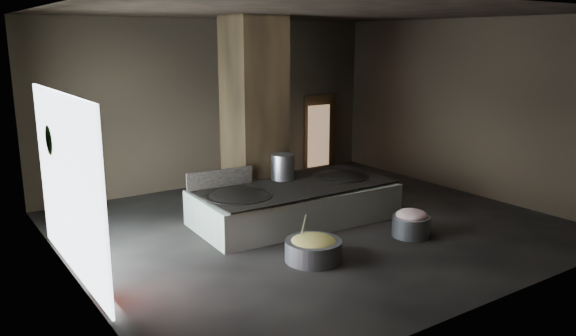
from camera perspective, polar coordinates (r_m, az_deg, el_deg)
floor at (r=12.35m, az=2.47°, el=-6.05°), size 10.00×9.00×0.10m
ceiling at (r=11.69m, az=2.70°, el=15.78°), size 10.00×9.00×0.10m
back_wall at (r=15.65m, az=-7.53°, el=6.55°), size 10.00×0.10×4.50m
front_wall at (r=8.67m, az=20.93°, el=0.60°), size 10.00×0.10×4.50m
left_wall at (r=9.69m, az=-22.07°, el=1.75°), size 0.10×9.00×4.50m
right_wall at (r=15.35m, az=17.93°, el=5.91°), size 0.10×9.00×4.50m
pillar at (r=13.20m, az=-3.45°, el=5.45°), size 1.20×1.20×4.50m
hearth_platform at (r=12.51m, az=0.68°, el=-3.70°), size 4.52×2.34×0.77m
platform_cap at (r=12.40m, az=0.68°, el=-1.79°), size 4.32×2.07×0.03m
wok_left at (r=11.63m, az=-5.05°, el=-3.18°), size 1.39×1.39×0.38m
wok_left_rim at (r=11.61m, az=-5.06°, el=-2.84°), size 1.42×1.42×0.05m
wok_right at (r=13.25m, az=5.35°, el=-1.17°), size 1.30×1.30×0.36m
wok_right_rim at (r=13.23m, az=5.35°, el=-0.87°), size 1.32×1.32×0.05m
stock_pot at (r=12.79m, az=-0.54°, el=0.13°), size 0.54×0.54×0.58m
splash_guard at (r=12.24m, az=-6.91°, el=-1.04°), size 1.54×0.14×0.38m
cook at (r=14.36m, az=-1.56°, el=0.47°), size 0.75×0.69×1.73m
veg_basin at (r=10.41m, az=2.59°, el=-8.36°), size 1.21×1.21×0.39m
veg_fill at (r=10.35m, az=2.60°, el=-7.55°), size 0.86×0.86×0.27m
ladle at (r=10.31m, az=1.44°, el=-6.44°), size 0.14×0.41×0.75m
meat_basin at (r=11.89m, az=12.39°, el=-5.79°), size 0.79×0.79×0.43m
meat_fill at (r=11.82m, az=12.45°, el=-4.70°), size 0.64×0.64×0.25m
doorway_near at (r=16.30m, az=-3.48°, el=2.81°), size 1.18×0.08×2.38m
doorway_near_glow at (r=16.15m, az=-2.87°, el=2.54°), size 0.84×0.04×1.98m
doorway_far at (r=17.63m, az=3.23°, el=3.59°), size 1.18×0.08×2.38m
doorway_far_glow at (r=17.36m, az=3.14°, el=3.27°), size 0.80×0.04×1.90m
left_opening at (r=10.04m, az=-21.46°, el=-1.64°), size 0.04×4.20×3.10m
pavilion_sliver at (r=9.06m, az=-18.71°, el=-7.93°), size 0.05×0.90×1.70m
tree_silhouette at (r=11.00m, az=-22.53°, el=2.68°), size 0.28×1.10×1.10m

